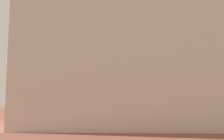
% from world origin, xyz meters
% --- Properties ---
extents(landmark_building, '(29.64, 10.68, 31.80)m').
position_xyz_m(landmark_building, '(2.59, 28.14, 10.36)').
color(landmark_building, beige).
rests_on(landmark_building, ground_plane).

